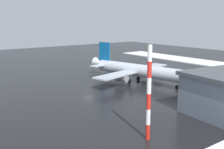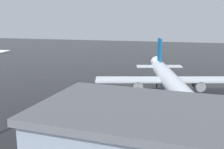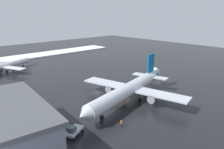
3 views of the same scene
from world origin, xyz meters
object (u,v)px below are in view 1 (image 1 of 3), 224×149
object	(u,v)px
ground_crew_beside_wing	(187,83)
antenna_mast	(149,94)
ground_crew_mid_apron	(151,81)
ground_crew_by_nose_gear	(138,76)
airplane_parked_starboard	(140,71)
pushback_tug	(208,91)

from	to	relation	value
ground_crew_beside_wing	antenna_mast	distance (m)	41.31
ground_crew_mid_apron	ground_crew_by_nose_gear	xyz separation A→B (m)	(1.72, 7.85, 0.00)
ground_crew_mid_apron	antenna_mast	world-z (taller)	antenna_mast
ground_crew_mid_apron	airplane_parked_starboard	bearing A→B (deg)	74.64
ground_crew_by_nose_gear	ground_crew_mid_apron	bearing A→B (deg)	-52.96
ground_crew_beside_wing	pushback_tug	bearing A→B (deg)	-169.92
airplane_parked_starboard	ground_crew_beside_wing	distance (m)	14.28
airplane_parked_starboard	ground_crew_by_nose_gear	bearing A→B (deg)	132.45
ground_crew_beside_wing	airplane_parked_starboard	bearing A→B (deg)	69.07
ground_crew_beside_wing	ground_crew_by_nose_gear	size ratio (longest dim) A/B	1.00
antenna_mast	ground_crew_mid_apron	bearing A→B (deg)	44.40
airplane_parked_starboard	ground_crew_by_nose_gear	size ratio (longest dim) A/B	23.02
pushback_tug	ground_crew_beside_wing	world-z (taller)	pushback_tug
pushback_tug	ground_crew_beside_wing	distance (m)	10.77
pushback_tug	ground_crew_by_nose_gear	world-z (taller)	pushback_tug
pushback_tug	ground_crew_by_nose_gear	distance (m)	25.97
ground_crew_by_nose_gear	antenna_mast	size ratio (longest dim) A/B	0.11
pushback_tug	ground_crew_by_nose_gear	bearing A→B (deg)	156.33
antenna_mast	airplane_parked_starboard	bearing A→B (deg)	48.97
ground_crew_mid_apron	antenna_mast	size ratio (longest dim) A/B	0.11
pushback_tug	ground_crew_beside_wing	size ratio (longest dim) A/B	2.98
ground_crew_beside_wing	ground_crew_mid_apron	world-z (taller)	same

